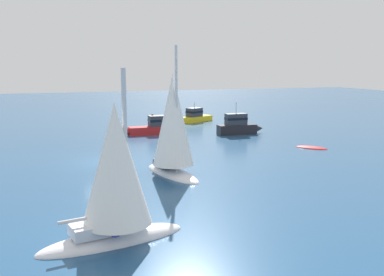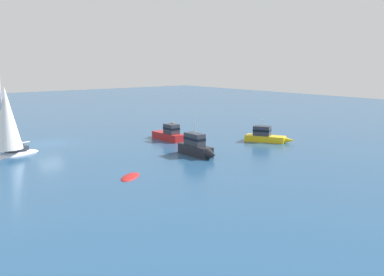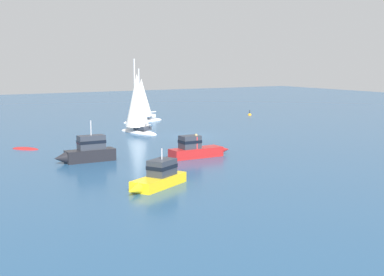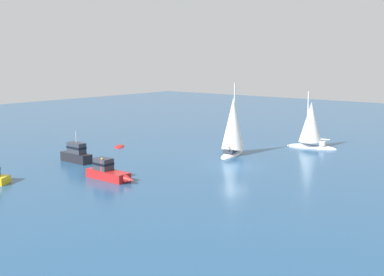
% 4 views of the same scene
% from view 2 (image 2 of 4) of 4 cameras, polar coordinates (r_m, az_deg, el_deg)
% --- Properties ---
extents(ground_plane, '(160.00, 160.00, 0.00)m').
position_cam_2_polar(ground_plane, '(48.56, -18.23, -0.67)').
color(ground_plane, navy).
extents(launch, '(1.29, 4.83, 3.25)m').
position_cam_2_polar(launch, '(39.95, 0.64, -1.18)').
color(launch, black).
rests_on(launch, ground).
extents(launch_1, '(1.46, 5.56, 2.02)m').
position_cam_2_polar(launch_1, '(48.16, -3.18, 0.56)').
color(launch_1, '#B21E1E').
rests_on(launch_1, ground).
extents(sailboat_1, '(5.96, 3.14, 8.45)m').
position_cam_2_polar(sailboat_1, '(42.94, -23.24, 1.67)').
color(sailboat_1, white).
rests_on(sailboat_1, ground).
extents(launch_2, '(3.50, 5.17, 2.40)m').
position_cam_2_polar(launch_2, '(47.74, 9.69, 0.31)').
color(launch_2, yellow).
rests_on(launch_2, ground).
extents(dinghy, '(2.78, 2.56, 0.32)m').
position_cam_2_polar(dinghy, '(33.14, -8.16, -5.15)').
color(dinghy, '#B21E1E').
rests_on(dinghy, ground).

